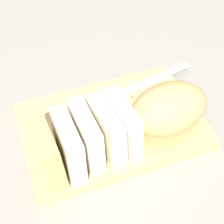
# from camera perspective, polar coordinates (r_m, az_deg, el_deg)

# --- Properties ---
(ground_plane) EXTENTS (3.00, 3.00, 0.00)m
(ground_plane) POSITION_cam_1_polar(r_m,az_deg,el_deg) (0.72, 0.00, -2.84)
(ground_plane) COLOR gray
(cutting_board) EXTENTS (0.37, 0.25, 0.02)m
(cutting_board) POSITION_cam_1_polar(r_m,az_deg,el_deg) (0.71, 0.00, -2.26)
(cutting_board) COLOR tan
(cutting_board) RESTS_ON ground_plane
(bread_loaf) EXTENTS (0.35, 0.13, 0.10)m
(bread_loaf) POSITION_cam_1_polar(r_m,az_deg,el_deg) (0.64, 3.27, -1.64)
(bread_loaf) COLOR tan
(bread_loaf) RESTS_ON cutting_board
(bread_knife) EXTENTS (0.29, 0.07, 0.02)m
(bread_knife) POSITION_cam_1_polar(r_m,az_deg,el_deg) (0.75, -0.06, 2.82)
(bread_knife) COLOR silver
(bread_knife) RESTS_ON cutting_board
(crumb_near_knife) EXTENTS (0.00, 0.00, 0.00)m
(crumb_near_knife) POSITION_cam_1_polar(r_m,az_deg,el_deg) (0.75, 3.38, 2.50)
(crumb_near_knife) COLOR #996633
(crumb_near_knife) RESTS_ON cutting_board
(crumb_near_loaf) EXTENTS (0.00, 0.00, 0.00)m
(crumb_near_loaf) POSITION_cam_1_polar(r_m,az_deg,el_deg) (0.74, 0.74, 1.67)
(crumb_near_loaf) COLOR #996633
(crumb_near_loaf) RESTS_ON cutting_board
(crumb_stray_left) EXTENTS (0.01, 0.01, 0.01)m
(crumb_stray_left) POSITION_cam_1_polar(r_m,az_deg,el_deg) (0.72, 3.14, -0.23)
(crumb_stray_left) COLOR #996633
(crumb_stray_left) RESTS_ON cutting_board
(crumb_stray_right) EXTENTS (0.01, 0.01, 0.01)m
(crumb_stray_right) POSITION_cam_1_polar(r_m,az_deg,el_deg) (0.67, 0.02, -5.25)
(crumb_stray_right) COLOR #996633
(crumb_stray_right) RESTS_ON cutting_board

